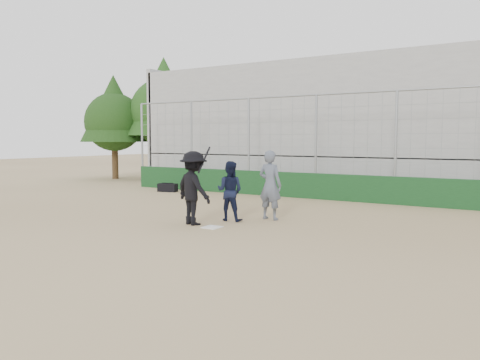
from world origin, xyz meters
The scene contains 10 objects.
ground centered at (0.00, 0.00, 0.00)m, with size 90.00×90.00×0.00m, color olive.
home_plate centered at (0.00, 0.00, 0.01)m, with size 0.44×0.44×0.02m, color white.
backstop centered at (0.00, 7.00, 0.96)m, with size 18.10×0.25×4.04m.
bleachers centered at (0.00, 11.95, 2.92)m, with size 20.25×6.70×6.98m.
tree_left centered at (-11.00, 11.00, 4.39)m, with size 4.48×4.48×7.00m.
tree_right centered at (-13.50, 9.50, 3.76)m, with size 3.84×3.84×6.00m.
batter_at_plate centered at (-0.69, 0.12, 1.00)m, with size 1.45×1.10×2.12m.
catcher_crouched centered at (-0.16, 1.11, 0.57)m, with size 0.85×0.68×1.15m.
umpire centered at (0.71, 1.90, 0.90)m, with size 0.73×0.48×1.80m, color #545C6B.
equipment_bag centered at (-6.48, 5.88, 0.18)m, with size 0.90×0.53×0.40m.
Camera 1 is at (6.92, -9.92, 2.31)m, focal length 35.00 mm.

